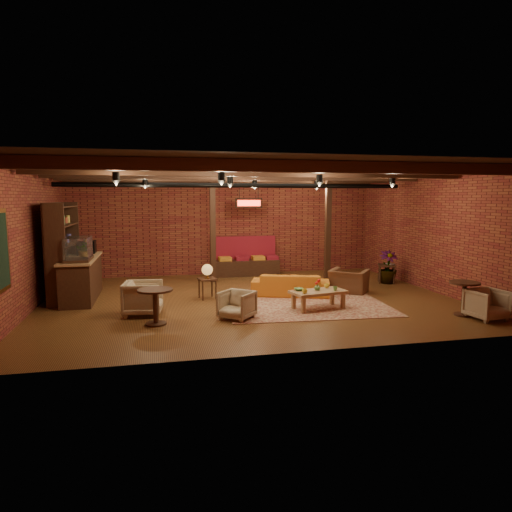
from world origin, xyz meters
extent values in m
plane|color=#381C0E|center=(0.00, 0.00, 0.00)|extent=(10.00, 10.00, 0.00)
cube|color=black|center=(0.00, 0.00, 3.20)|extent=(10.00, 8.00, 0.02)
cube|color=maroon|center=(0.00, 4.00, 1.60)|extent=(10.00, 0.02, 3.20)
cube|color=maroon|center=(0.00, -4.00, 1.60)|extent=(10.00, 0.02, 3.20)
cube|color=maroon|center=(-5.00, 0.00, 1.60)|extent=(0.02, 8.00, 3.20)
cube|color=maroon|center=(5.00, 0.00, 1.60)|extent=(0.02, 8.00, 3.20)
cylinder|color=black|center=(0.00, 1.60, 2.85)|extent=(9.60, 0.12, 0.12)
cube|color=black|center=(-0.60, 2.60, 1.60)|extent=(0.16, 0.16, 3.20)
cube|color=black|center=(2.80, 2.00, 1.60)|extent=(0.16, 0.16, 3.20)
imported|color=#337F33|center=(-4.00, 1.20, 1.22)|extent=(0.35, 0.39, 0.30)
cube|color=#F93018|center=(0.60, 3.10, 2.35)|extent=(0.86, 0.06, 0.30)
cube|color=maroon|center=(1.15, -0.86, 0.01)|extent=(3.94, 3.12, 0.01)
imported|color=#C0661A|center=(1.10, 0.22, 0.29)|extent=(2.12, 1.37, 0.58)
cube|color=#A27B4C|center=(1.29, -1.32, 0.40)|extent=(1.34, 0.85, 0.06)
cube|color=#A27B4C|center=(0.83, -1.63, 0.18)|extent=(0.08, 0.08, 0.37)
cube|color=#A27B4C|center=(1.84, -1.43, 0.18)|extent=(0.08, 0.08, 0.37)
cube|color=#A27B4C|center=(0.74, -1.21, 0.18)|extent=(0.08, 0.08, 0.37)
cube|color=#A27B4C|center=(1.75, -1.00, 0.18)|extent=(0.08, 0.08, 0.37)
imported|color=yellow|center=(0.88, -1.55, 0.48)|extent=(0.15, 0.15, 0.10)
imported|color=#538A3F|center=(1.66, -1.39, 0.47)|extent=(0.12, 0.12, 0.09)
imported|color=yellow|center=(1.59, -1.05, 0.48)|extent=(0.15, 0.15, 0.10)
imported|color=#538A3F|center=(0.86, -1.20, 0.45)|extent=(0.25, 0.25, 0.05)
imported|color=#538A3F|center=(1.28, -1.27, 0.49)|extent=(0.14, 0.14, 0.12)
sphere|color=red|center=(1.28, -1.27, 0.63)|extent=(0.10, 0.10, 0.10)
cube|color=black|center=(-1.04, 0.32, 0.50)|extent=(0.48, 0.48, 0.04)
cylinder|color=black|center=(-1.04, 0.32, 0.24)|extent=(0.04, 0.04, 0.48)
cylinder|color=olive|center=(-1.04, 0.32, 0.53)|extent=(0.14, 0.14, 0.02)
cylinder|color=olive|center=(-1.04, 0.32, 0.60)|extent=(0.04, 0.04, 0.20)
sphere|color=orange|center=(-1.04, 0.32, 0.74)|extent=(0.28, 0.28, 0.28)
cylinder|color=black|center=(-2.32, -1.82, 0.70)|extent=(0.69, 0.69, 0.04)
cylinder|color=black|center=(-2.32, -1.82, 0.36)|extent=(0.10, 0.10, 0.67)
cylinder|color=black|center=(-2.32, -1.82, 0.02)|extent=(0.42, 0.42, 0.04)
imported|color=beige|center=(-2.58, -0.96, 0.40)|extent=(0.82, 0.87, 0.81)
imported|color=beige|center=(-0.67, -1.74, 0.33)|extent=(0.87, 0.87, 0.65)
imported|color=brown|center=(2.73, 0.24, 0.41)|extent=(1.13, 1.08, 0.83)
cube|color=black|center=(4.40, 1.29, 0.53)|extent=(0.66, 0.66, 0.04)
cylinder|color=black|center=(4.40, 1.29, 0.25)|extent=(0.04, 0.04, 0.51)
imported|color=black|center=(4.40, 1.29, 0.57)|extent=(0.27, 0.30, 0.02)
cylinder|color=black|center=(4.14, -2.53, 0.71)|extent=(0.63, 0.63, 0.04)
cylinder|color=black|center=(4.14, -2.53, 0.36)|extent=(0.10, 0.10, 0.69)
cylinder|color=black|center=(4.14, -2.53, 0.02)|extent=(0.38, 0.38, 0.04)
imported|color=beige|center=(4.40, -2.92, 0.35)|extent=(0.75, 0.71, 0.70)
imported|color=#4C7F4C|center=(4.40, 1.23, 1.45)|extent=(1.75, 1.75, 2.91)
camera|label=1|loc=(-2.30, -10.89, 2.51)|focal=32.00mm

